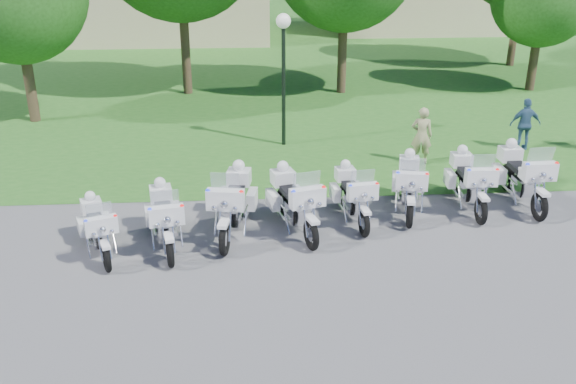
{
  "coord_description": "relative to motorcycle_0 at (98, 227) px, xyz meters",
  "views": [
    {
      "loc": [
        -0.38,
        -11.93,
        6.55
      ],
      "look_at": [
        0.49,
        1.2,
        0.95
      ],
      "focal_mm": 40.0,
      "sensor_mm": 36.0,
      "label": 1
    }
  ],
  "objects": [
    {
      "name": "motorcycle_2",
      "position": [
        2.84,
        0.81,
        0.14
      ],
      "size": [
        1.12,
        2.6,
        1.75
      ],
      "rotation": [
        0.0,
        0.0,
        2.98
      ],
      "color": "black",
      "rests_on": "ground"
    },
    {
      "name": "ground",
      "position": [
        3.58,
        -0.41,
        -0.59
      ],
      "size": [
        100.0,
        100.0,
        0.0
      ],
      "primitive_type": "plane",
      "color": "#5A5A5F",
      "rests_on": "ground"
    },
    {
      "name": "motorcycle_7",
      "position": [
        9.96,
        2.0,
        0.13
      ],
      "size": [
        0.87,
        2.58,
        1.73
      ],
      "rotation": [
        0.0,
        0.0,
        3.17
      ],
      "color": "black",
      "rests_on": "ground"
    },
    {
      "name": "motorcycle_6",
      "position": [
        8.58,
        1.84,
        0.09
      ],
      "size": [
        0.81,
        2.43,
        1.63
      ],
      "rotation": [
        0.0,
        0.0,
        3.12
      ],
      "color": "black",
      "rests_on": "ground"
    },
    {
      "name": "motorcycle_3",
      "position": [
        4.22,
        0.85,
        0.12
      ],
      "size": [
        1.26,
        2.46,
        1.69
      ],
      "rotation": [
        0.0,
        0.0,
        3.42
      ],
      "color": "black",
      "rests_on": "ground"
    },
    {
      "name": "motorcycle_1",
      "position": [
        1.37,
        0.26,
        0.07
      ],
      "size": [
        1.06,
        2.34,
        1.58
      ],
      "rotation": [
        0.0,
        0.0,
        3.34
      ],
      "color": "black",
      "rests_on": "ground"
    },
    {
      "name": "bystander_a",
      "position": [
        8.2,
        4.94,
        0.24
      ],
      "size": [
        0.69,
        0.54,
        1.67
      ],
      "primitive_type": "imported",
      "rotation": [
        0.0,
        0.0,
        2.89
      ],
      "color": "tan",
      "rests_on": "ground"
    },
    {
      "name": "motorcycle_0",
      "position": [
        0.0,
        0.0,
        0.0
      ],
      "size": [
        1.16,
        2.01,
        1.42
      ],
      "rotation": [
        0.0,
        0.0,
        3.5
      ],
      "color": "black",
      "rests_on": "ground"
    },
    {
      "name": "motorcycle_4",
      "position": [
        5.63,
        1.3,
        0.04
      ],
      "size": [
        0.91,
        2.24,
        1.51
      ],
      "rotation": [
        0.0,
        0.0,
        3.27
      ],
      "color": "black",
      "rests_on": "ground"
    },
    {
      "name": "bystander_c",
      "position": [
        11.67,
        5.93,
        0.21
      ],
      "size": [
        0.96,
        0.44,
        1.6
      ],
      "primitive_type": "imported",
      "rotation": [
        0.0,
        0.0,
        3.09
      ],
      "color": "#34567D",
      "rests_on": "ground"
    },
    {
      "name": "motorcycle_5",
      "position": [
        7.07,
        1.74,
        0.08
      ],
      "size": [
        1.09,
        2.37,
        1.61
      ],
      "rotation": [
        0.0,
        0.0,
        2.94
      ],
      "color": "black",
      "rests_on": "ground"
    },
    {
      "name": "grass_lawn",
      "position": [
        3.58,
        26.59,
        -0.59
      ],
      "size": [
        100.0,
        48.0,
        0.01
      ],
      "primitive_type": "cube",
      "color": "#27611E",
      "rests_on": "ground"
    },
    {
      "name": "building_west",
      "position": [
        -2.42,
        27.59,
        1.48
      ],
      "size": [
        14.56,
        8.32,
        4.1
      ],
      "color": "#BFB28A",
      "rests_on": "ground"
    },
    {
      "name": "lamp_post",
      "position": [
        4.34,
        6.86,
        2.47
      ],
      "size": [
        0.44,
        0.44,
        4.04
      ],
      "color": "black",
      "rests_on": "ground"
    }
  ]
}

